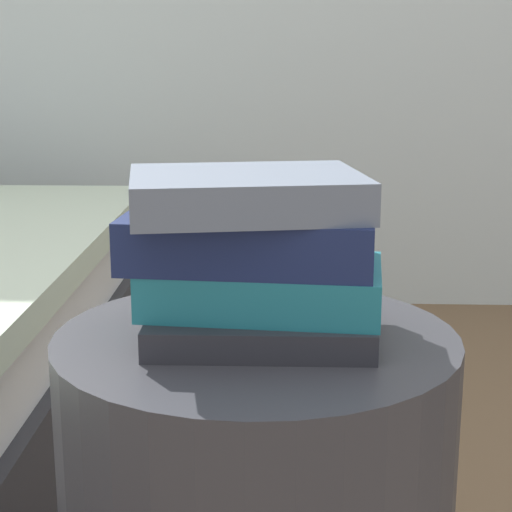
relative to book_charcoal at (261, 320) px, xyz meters
name	(u,v)px	position (x,y,z in m)	size (l,w,h in m)	color
book_charcoal	(261,320)	(0.00, 0.00, 0.00)	(0.25, 0.19, 0.03)	#28282D
book_teal	(263,287)	(0.00, -0.01, 0.04)	(0.26, 0.16, 0.05)	#1E727F
book_navy	(250,238)	(-0.01, 0.00, 0.10)	(0.27, 0.15, 0.06)	#19234C
book_slate	(246,194)	(-0.02, -0.01, 0.15)	(0.25, 0.19, 0.04)	slate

